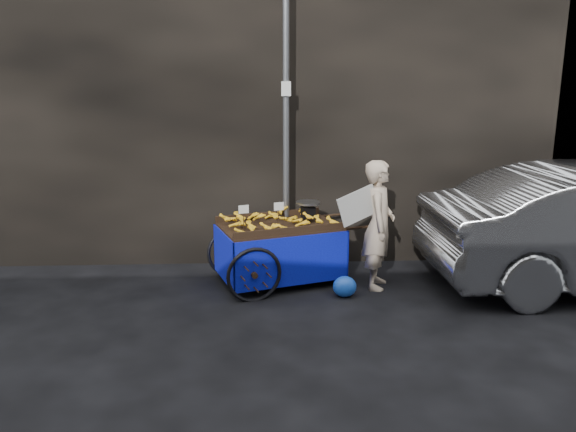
{
  "coord_description": "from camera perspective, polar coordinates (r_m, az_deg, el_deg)",
  "views": [
    {
      "loc": [
        -0.0,
        -5.94,
        2.51
      ],
      "look_at": [
        0.29,
        0.5,
        0.94
      ],
      "focal_mm": 35.0,
      "sensor_mm": 36.0,
      "label": 1
    }
  ],
  "objects": [
    {
      "name": "vendor",
      "position": [
        6.91,
        9.18,
        -0.89
      ],
      "size": [
        0.81,
        0.65,
        1.58
      ],
      "rotation": [
        0.0,
        0.0,
        1.31
      ],
      "color": "tan",
      "rests_on": "ground"
    },
    {
      "name": "plastic_bag",
      "position": [
        6.72,
        5.78,
        -7.15
      ],
      "size": [
        0.28,
        0.23,
        0.25
      ],
      "primitive_type": "ellipsoid",
      "color": "blue",
      "rests_on": "ground"
    },
    {
      "name": "building_wall",
      "position": [
        8.55,
        0.05,
        13.61
      ],
      "size": [
        13.5,
        2.0,
        5.0
      ],
      "color": "black",
      "rests_on": "ground"
    },
    {
      "name": "street_pole",
      "position": [
        7.26,
        -0.21,
        9.71
      ],
      "size": [
        0.12,
        0.1,
        4.0
      ],
      "color": "slate",
      "rests_on": "ground"
    },
    {
      "name": "banana_cart",
      "position": [
        7.0,
        -1.21,
        -1.59
      ],
      "size": [
        2.17,
        1.46,
        1.08
      ],
      "rotation": [
        0.0,
        0.0,
        0.32
      ],
      "color": "black",
      "rests_on": "ground"
    },
    {
      "name": "ground",
      "position": [
        6.44,
        -2.4,
        -9.25
      ],
      "size": [
        80.0,
        80.0,
        0.0
      ],
      "primitive_type": "plane",
      "color": "black",
      "rests_on": "ground"
    }
  ]
}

